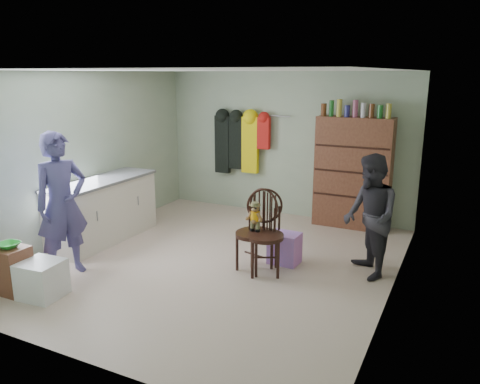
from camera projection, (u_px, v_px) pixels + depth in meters
The scene contains 13 objects.
ground_plane at pixel (217, 261), 6.31m from camera, with size 5.00×5.00×0.00m, color beige.
room_walls at pixel (234, 140), 6.38m from camera, with size 5.00×5.00×5.00m.
counter at pixel (103, 210), 7.03m from camera, with size 0.64×1.86×0.94m.
stool at pixel (12, 270), 5.37m from camera, with size 0.38×0.33×0.54m, color brown.
bowl at pixel (9, 245), 5.30m from camera, with size 0.24×0.24×0.06m, color green.
plastic_tub at pixel (42, 279), 5.27m from camera, with size 0.44×0.42×0.42m, color white.
chair_front at pixel (257, 225), 5.94m from camera, with size 0.57×0.57×1.05m.
chair_far at pixel (265, 229), 5.87m from camera, with size 0.63×0.63×1.06m.
striped_bag at pixel (284, 248), 6.22m from camera, with size 0.39×0.30×0.41m, color #E572CD.
person_left at pixel (62, 204), 5.74m from camera, with size 0.66×0.43×1.80m, color #47437B.
person_right at pixel (370, 217), 5.69m from camera, with size 0.75×0.58×1.54m, color #2D2B33.
dresser at pixel (353, 172), 7.54m from camera, with size 1.20×0.39×2.07m.
coat_rack at pixel (240, 143), 8.42m from camera, with size 1.42×0.12×1.09m.
Camera 1 is at (2.88, -5.14, 2.47)m, focal length 35.00 mm.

